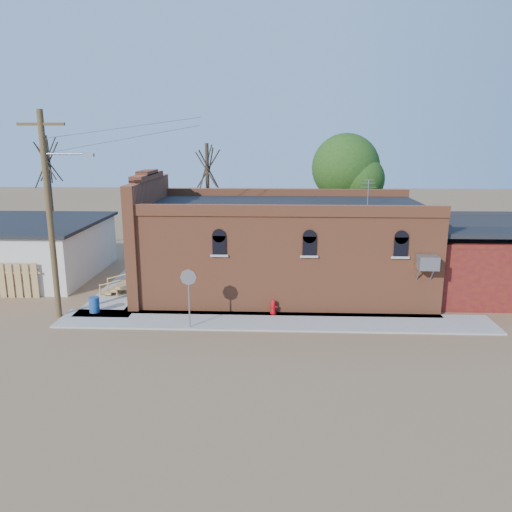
{
  "coord_description": "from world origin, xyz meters",
  "views": [
    {
      "loc": [
        1.56,
        -19.61,
        7.88
      ],
      "look_at": [
        0.59,
        3.3,
        2.4
      ],
      "focal_mm": 35.0,
      "sensor_mm": 36.0,
      "label": 1
    }
  ],
  "objects_px": {
    "fire_hydrant": "(273,307)",
    "trash_barrel": "(94,305)",
    "stop_sign": "(189,283)",
    "brick_bar": "(278,247)",
    "utility_pole": "(51,212)"
  },
  "relations": [
    {
      "from": "trash_barrel",
      "to": "fire_hydrant",
      "type": "bearing_deg",
      "value": 1.1
    },
    {
      "from": "brick_bar",
      "to": "utility_pole",
      "type": "bearing_deg",
      "value": -156.31
    },
    {
      "from": "brick_bar",
      "to": "fire_hydrant",
      "type": "xyz_separation_m",
      "value": [
        -0.21,
        -3.7,
        -1.94
      ]
    },
    {
      "from": "brick_bar",
      "to": "utility_pole",
      "type": "distance_m",
      "value": 10.96
    },
    {
      "from": "utility_pole",
      "to": "trash_barrel",
      "type": "bearing_deg",
      "value": 17.32
    },
    {
      "from": "fire_hydrant",
      "to": "stop_sign",
      "type": "height_order",
      "value": "stop_sign"
    },
    {
      "from": "brick_bar",
      "to": "utility_pole",
      "type": "relative_size",
      "value": 1.82
    },
    {
      "from": "trash_barrel",
      "to": "stop_sign",
      "type": "bearing_deg",
      "value": -19.35
    },
    {
      "from": "brick_bar",
      "to": "utility_pole",
      "type": "height_order",
      "value": "utility_pole"
    },
    {
      "from": "utility_pole",
      "to": "stop_sign",
      "type": "xyz_separation_m",
      "value": [
        6.08,
        -1.2,
        -2.75
      ]
    },
    {
      "from": "fire_hydrant",
      "to": "stop_sign",
      "type": "bearing_deg",
      "value": -176.89
    },
    {
      "from": "fire_hydrant",
      "to": "trash_barrel",
      "type": "bearing_deg",
      "value": 157.0
    },
    {
      "from": "utility_pole",
      "to": "fire_hydrant",
      "type": "distance_m",
      "value": 10.54
    },
    {
      "from": "brick_bar",
      "to": "stop_sign",
      "type": "relative_size",
      "value": 6.48
    },
    {
      "from": "brick_bar",
      "to": "trash_barrel",
      "type": "height_order",
      "value": "brick_bar"
    }
  ]
}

